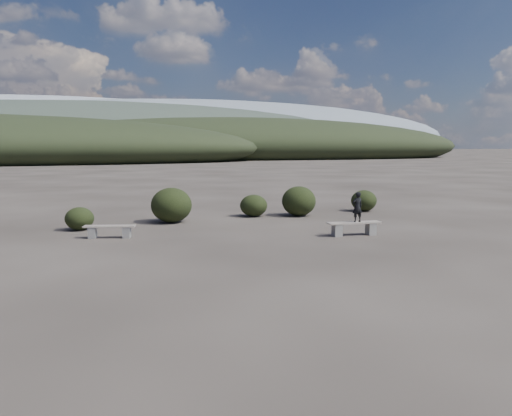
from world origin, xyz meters
name	(u,v)px	position (x,y,z in m)	size (l,w,h in m)	color
ground	(286,274)	(0.00, 0.00, 0.00)	(1200.00, 1200.00, 0.00)	#2A2420
bench_left	(110,230)	(-3.64, 6.02, 0.25)	(1.65, 0.76, 0.40)	slate
bench_right	(354,227)	(3.98, 3.92, 0.27)	(1.82, 0.52, 0.45)	slate
seated_person	(357,207)	(4.08, 3.91, 0.94)	(0.36, 0.24, 0.99)	black
shrub_a	(79,219)	(-4.57, 7.96, 0.40)	(0.99, 0.99, 0.81)	black
shrub_b	(171,205)	(-1.23, 8.72, 0.67)	(1.57, 1.57, 1.34)	black
shrub_c	(254,206)	(2.29, 9.30, 0.46)	(1.14, 1.14, 0.92)	black
shrub_d	(299,201)	(4.15, 8.85, 0.63)	(1.43, 1.43, 1.25)	black
shrub_e	(364,201)	(7.56, 9.33, 0.48)	(1.15, 1.15, 0.96)	black
mountain_ridges	(81,135)	(-7.48, 339.06, 10.84)	(500.00, 400.00, 56.00)	black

